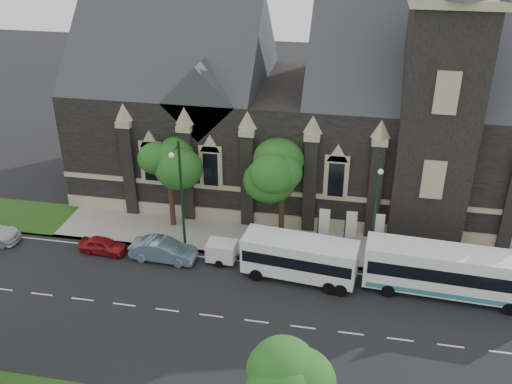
% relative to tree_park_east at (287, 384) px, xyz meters
% --- Properties ---
extents(ground, '(160.00, 160.00, 0.00)m').
position_rel_tree_park_east_xyz_m(ground, '(-6.18, 9.32, -4.62)').
color(ground, black).
rests_on(ground, ground).
extents(sidewalk, '(80.00, 5.00, 0.15)m').
position_rel_tree_park_east_xyz_m(sidewalk, '(-6.18, 18.82, -4.54)').
color(sidewalk, '#9B958D').
rests_on(sidewalk, ground).
extents(museum, '(40.00, 17.70, 29.90)m').
position_rel_tree_park_east_xyz_m(museum, '(-1.06, 28.10, 3.55)').
color(museum, black).
rests_on(museum, ground).
extents(tree_park_east, '(3.40, 3.40, 6.28)m').
position_rel_tree_park_east_xyz_m(tree_park_east, '(0.00, 0.00, 0.00)').
color(tree_park_east, black).
rests_on(tree_park_east, ground).
extents(tree_walk_right, '(4.08, 4.08, 7.80)m').
position_rel_tree_park_east_xyz_m(tree_walk_right, '(-2.96, 20.04, 1.20)').
color(tree_walk_right, black).
rests_on(tree_walk_right, ground).
extents(tree_walk_left, '(3.91, 3.91, 7.64)m').
position_rel_tree_park_east_xyz_m(tree_walk_left, '(-11.97, 20.03, 1.12)').
color(tree_walk_left, black).
rests_on(tree_walk_left, ground).
extents(street_lamp_near, '(0.36, 1.88, 9.00)m').
position_rel_tree_park_east_xyz_m(street_lamp_near, '(3.82, 16.42, 0.49)').
color(street_lamp_near, black).
rests_on(street_lamp_near, ground).
extents(street_lamp_mid, '(0.36, 1.88, 9.00)m').
position_rel_tree_park_east_xyz_m(street_lamp_mid, '(-10.18, 16.42, 0.49)').
color(street_lamp_mid, black).
rests_on(street_lamp_mid, ground).
extents(banner_flag_left, '(0.90, 0.10, 4.00)m').
position_rel_tree_park_east_xyz_m(banner_flag_left, '(0.11, 18.32, -2.24)').
color(banner_flag_left, black).
rests_on(banner_flag_left, ground).
extents(banner_flag_center, '(0.90, 0.10, 4.00)m').
position_rel_tree_park_east_xyz_m(banner_flag_center, '(2.11, 18.32, -2.24)').
color(banner_flag_center, black).
rests_on(banner_flag_center, ground).
extents(banner_flag_right, '(0.90, 0.10, 4.00)m').
position_rel_tree_park_east_xyz_m(banner_flag_right, '(4.11, 18.32, -2.24)').
color(banner_flag_right, black).
rests_on(banner_flag_right, ground).
extents(tour_coach, '(12.03, 3.36, 3.47)m').
position_rel_tree_park_east_xyz_m(tour_coach, '(9.36, 14.54, -2.73)').
color(tour_coach, white).
rests_on(tour_coach, ground).
extents(shuttle_bus, '(8.23, 3.53, 3.09)m').
position_rel_tree_park_east_xyz_m(shuttle_bus, '(-1.08, 14.60, -2.84)').
color(shuttle_bus, white).
rests_on(shuttle_bus, ground).
extents(box_trailer, '(3.09, 1.82, 1.64)m').
position_rel_tree_park_east_xyz_m(box_trailer, '(-6.97, 15.52, -3.69)').
color(box_trailer, silver).
rests_on(box_trailer, ground).
extents(sedan, '(5.04, 1.94, 1.64)m').
position_rel_tree_park_east_xyz_m(sedan, '(-11.34, 14.98, -3.80)').
color(sedan, '#6C8A9C').
rests_on(sedan, ground).
extents(car_far_red, '(3.79, 1.73, 1.26)m').
position_rel_tree_park_east_xyz_m(car_far_red, '(-16.18, 15.02, -3.99)').
color(car_far_red, maroon).
rests_on(car_far_red, ground).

